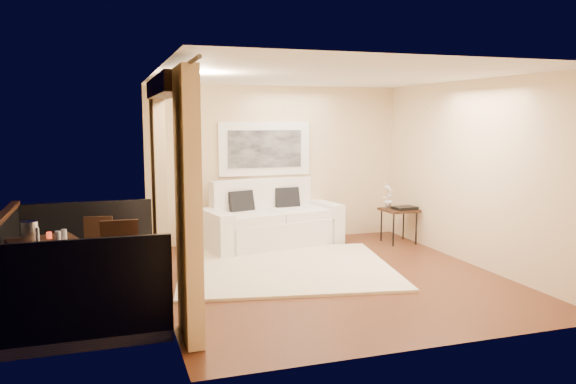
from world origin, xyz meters
TOP-DOWN VIEW (x-y plane):
  - floor at (0.00, 0.00)m, footprint 5.00×5.00m
  - room_shell at (-2.13, 0.00)m, footprint 5.00×6.40m
  - balcony at (-3.31, 0.00)m, footprint 1.81×2.60m
  - curtains at (-2.11, 0.00)m, footprint 0.16×4.80m
  - artwork at (-0.22, 2.46)m, footprint 1.62×0.07m
  - rug at (-0.46, 0.55)m, footprint 3.40×3.08m
  - sofa at (-0.24, 2.10)m, footprint 2.46×1.44m
  - side_table at (1.93, 1.59)m, footprint 0.57×0.57m
  - tray at (2.00, 1.52)m, footprint 0.40×0.31m
  - orchid at (1.79, 1.74)m, footprint 0.28×0.28m
  - bistro_table at (-3.52, -0.32)m, footprint 0.87×0.87m
  - balcony_chair_far at (-2.96, 0.92)m, footprint 0.44×0.44m
  - balcony_chair_near at (-2.73, -0.36)m, footprint 0.44×0.44m
  - ice_bucket at (-3.68, -0.19)m, footprint 0.18×0.18m
  - candle at (-3.48, -0.20)m, footprint 0.06×0.06m
  - vase at (-3.57, -0.48)m, footprint 0.04×0.04m
  - glass_a at (-3.37, -0.44)m, footprint 0.06×0.06m
  - glass_b at (-3.31, -0.35)m, footprint 0.06×0.06m

SIDE VIEW (x-z plane):
  - floor at x=0.00m, z-range 0.00..0.00m
  - rug at x=-0.46m, z-range 0.00..0.04m
  - balcony at x=-3.31m, z-range -0.41..0.76m
  - sofa at x=-0.24m, z-range -0.16..0.95m
  - balcony_chair_far at x=-2.96m, z-range 0.06..0.92m
  - side_table at x=1.93m, z-range 0.24..0.83m
  - balcony_chair_near at x=-2.73m, z-range 0.08..1.07m
  - tray at x=2.00m, z-range 0.59..0.64m
  - bistro_table at x=-3.52m, z-range 0.33..1.14m
  - orchid at x=1.79m, z-range 0.59..1.05m
  - candle at x=-3.48m, z-range 0.81..0.88m
  - glass_a at x=-3.37m, z-range 0.81..0.93m
  - glass_b at x=-3.31m, z-range 0.81..0.93m
  - vase at x=-3.57m, z-range 0.81..0.99m
  - ice_bucket at x=-3.68m, z-range 0.81..1.01m
  - curtains at x=-2.11m, z-range 0.02..2.66m
  - artwork at x=-0.22m, z-range 1.16..2.08m
  - room_shell at x=-2.13m, z-range 0.02..5.02m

